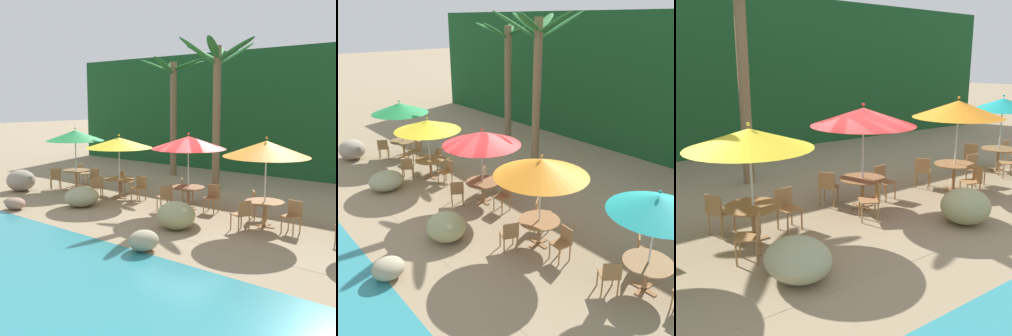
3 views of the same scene
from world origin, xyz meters
The scene contains 26 objects.
ground_plane centered at (0.00, 0.00, 0.00)m, with size 120.00×120.00×0.00m, color #937F60.
terrace_deck centered at (0.00, 0.00, 0.00)m, with size 18.00×5.20×0.01m.
foliage_backdrop centered at (0.00, 9.00, 3.00)m, with size 28.00×2.40×6.00m.
rock_seawall centered at (-1.50, -2.63, 0.34)m, with size 17.64×3.10×0.85m.
umbrella_green centered at (-5.68, 0.10, 2.16)m, with size 2.36×2.36×2.49m.
dining_table_green centered at (-5.68, 0.10, 0.61)m, with size 1.10×1.10×0.74m.
chair_green_seaward centered at (-4.84, 0.25, 0.51)m, with size 0.45×0.46×0.87m.
chair_green_inland centered at (-6.14, 0.82, 0.51)m, with size 0.57×0.57×0.87m.
chair_green_left centered at (-6.01, -0.70, 0.51)m, with size 0.58×0.57×0.87m.
umbrella_yellow centered at (-2.87, -0.16, 2.05)m, with size 2.42×2.42×2.35m.
dining_table_yellow centered at (-2.87, -0.16, 0.61)m, with size 1.10×1.10×0.74m.
chair_yellow_seaward centered at (-2.03, 0.04, 0.51)m, with size 0.47×0.48×0.87m.
chair_yellow_inland centered at (-3.32, 0.57, 0.51)m, with size 0.57×0.56×0.87m.
chair_yellow_left centered at (-3.23, -0.93, 0.51)m, with size 0.58×0.58×0.87m.
umbrella_red centered at (0.08, 0.13, 2.21)m, with size 2.47×2.47×2.53m.
dining_table_red centered at (0.08, 0.13, 0.61)m, with size 1.10×1.10×0.74m.
chair_red_seaward centered at (0.91, 0.34, 0.51)m, with size 0.47×0.48×0.87m.
chair_red_inland centered at (-0.52, 0.75, 0.51)m, with size 0.60×0.59×0.87m.
chair_red_left centered at (-0.26, -0.65, 0.51)m, with size 0.58×0.58×0.87m.
umbrella_orange centered at (3.04, -0.20, 2.23)m, with size 2.43×2.43×2.57m.
dining_table_orange centered at (3.04, -0.20, 0.61)m, with size 1.10×1.10×0.74m.
chair_orange_seaward centered at (3.90, -0.21, 0.51)m, with size 0.46×0.47×0.87m.
chair_orange_inland centered at (2.46, 0.42, 0.51)m, with size 0.59×0.59×0.87m.
chair_orange_left centered at (2.80, -1.02, 0.51)m, with size 0.56×0.55×0.87m.
palm_tree_nearest centered at (-4.62, 5.15, 3.67)m, with size 3.08×3.10×5.55m.
palm_tree_second centered at (-1.27, 3.77, 4.07)m, with size 3.66×3.46×5.99m.
Camera 1 is at (8.79, -11.39, 3.53)m, focal length 47.58 mm.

